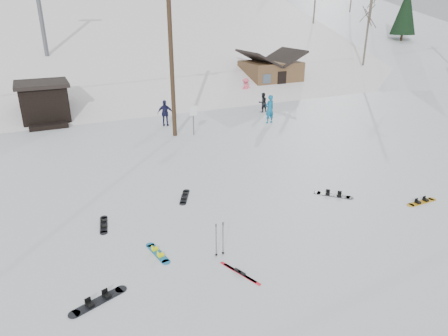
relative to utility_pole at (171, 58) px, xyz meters
name	(u,v)px	position (x,y,z in m)	size (l,w,h in m)	color
ground	(261,266)	(-2.00, -14.00, -4.68)	(200.00, 200.00, 0.00)	silver
ski_slope	(82,140)	(-2.00, 41.00, -16.68)	(60.00, 75.00, 45.00)	white
ridge_right	(300,115)	(36.00, 36.00, -15.68)	(34.00, 85.00, 36.00)	silver
treeline_right	(325,59)	(34.00, 28.00, -4.68)	(20.00, 60.00, 10.00)	black
treeline_crest	(55,45)	(-2.00, 72.00, -4.68)	(50.00, 6.00, 10.00)	black
utility_pole	(171,58)	(0.00, 0.00, 0.00)	(2.00, 0.26, 9.00)	#3A2819
trail_sign	(193,115)	(1.10, -0.42, -3.41)	(0.50, 0.09, 1.85)	#595B60
lift_hut	(44,102)	(-7.00, 6.94, -3.32)	(3.40, 4.10, 2.75)	black
lift_tower_near	(39,2)	(-6.00, 16.00, 3.18)	(2.20, 0.36, 8.00)	#595B60
cabin	(270,75)	(13.00, 10.00, -3.20)	(5.39, 4.40, 3.77)	brown
hero_snowboard	(158,253)	(-4.69, -12.00, -4.65)	(0.46, 1.43, 0.10)	#1A6FA9
hero_skis	(240,273)	(-2.77, -14.07, -4.66)	(0.64, 1.52, 0.08)	red
ski_poles	(220,239)	(-2.92, -12.95, -4.07)	(0.33, 0.09, 1.19)	black
board_scatter_a	(98,301)	(-6.81, -13.52, -4.65)	(1.63, 0.79, 0.12)	black
board_scatter_b	(104,225)	(-5.96, -9.39, -4.66)	(0.47, 1.41, 0.10)	black
board_scatter_d	(333,195)	(3.29, -11.02, -4.65)	(1.24, 1.29, 0.12)	black
board_scatter_e	(422,202)	(6.12, -13.09, -4.65)	(1.56, 0.30, 0.11)	orange
board_scatter_f	(185,197)	(-2.48, -8.48, -4.65)	(0.84, 1.37, 0.11)	black
skier_teal	(270,109)	(6.83, -0.01, -3.71)	(0.71, 0.46, 1.94)	#0D5E89
skier_dark	(263,102)	(7.98, 2.85, -3.95)	(0.71, 0.56, 1.47)	black
skier_pink	(246,88)	(9.17, 7.81, -3.81)	(1.12, 0.64, 1.73)	#EE546A
skier_navy	(165,113)	(0.15, 2.31, -3.81)	(1.03, 0.43, 1.75)	#18183D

